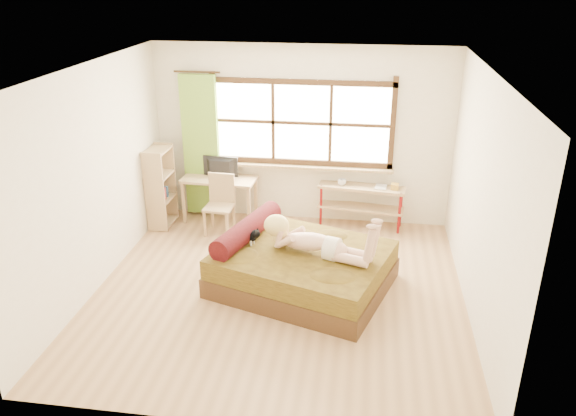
% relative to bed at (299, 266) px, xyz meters
% --- Properties ---
extents(floor, '(4.50, 4.50, 0.00)m').
position_rel_bed_xyz_m(floor, '(-0.23, -0.16, -0.27)').
color(floor, '#9E754C').
rests_on(floor, ground).
extents(ceiling, '(4.50, 4.50, 0.00)m').
position_rel_bed_xyz_m(ceiling, '(-0.23, -0.16, 2.43)').
color(ceiling, white).
rests_on(ceiling, wall_back).
extents(wall_back, '(4.50, 0.00, 4.50)m').
position_rel_bed_xyz_m(wall_back, '(-0.23, 2.09, 1.08)').
color(wall_back, silver).
rests_on(wall_back, floor).
extents(wall_front, '(4.50, 0.00, 4.50)m').
position_rel_bed_xyz_m(wall_front, '(-0.23, -2.41, 1.08)').
color(wall_front, silver).
rests_on(wall_front, floor).
extents(wall_left, '(0.00, 4.50, 4.50)m').
position_rel_bed_xyz_m(wall_left, '(-2.48, -0.16, 1.08)').
color(wall_left, silver).
rests_on(wall_left, floor).
extents(wall_right, '(0.00, 4.50, 4.50)m').
position_rel_bed_xyz_m(wall_right, '(2.02, -0.16, 1.08)').
color(wall_right, silver).
rests_on(wall_right, floor).
extents(window, '(2.80, 0.16, 1.46)m').
position_rel_bed_xyz_m(window, '(-0.23, 2.06, 1.24)').
color(window, '#FFEDBF').
rests_on(window, wall_back).
extents(curtain, '(0.55, 0.10, 2.20)m').
position_rel_bed_xyz_m(curtain, '(-1.78, 1.97, 0.88)').
color(curtain, '#5C9127').
rests_on(curtain, wall_back).
extents(bed, '(2.41, 2.15, 0.76)m').
position_rel_bed_xyz_m(bed, '(0.00, 0.00, 0.00)').
color(bed, '#31200E').
rests_on(bed, floor).
extents(woman, '(1.46, 0.82, 0.60)m').
position_rel_bed_xyz_m(woman, '(0.20, -0.07, 0.53)').
color(woman, tan).
rests_on(woman, bed).
extents(kitten, '(0.32, 0.21, 0.24)m').
position_rel_bed_xyz_m(kitten, '(-0.67, 0.08, 0.35)').
color(kitten, black).
rests_on(kitten, bed).
extents(desk, '(1.17, 0.59, 0.71)m').
position_rel_bed_xyz_m(desk, '(-1.47, 1.79, 0.34)').
color(desk, '#9F8956').
rests_on(desk, floor).
extents(monitor, '(0.55, 0.10, 0.32)m').
position_rel_bed_xyz_m(monitor, '(-1.47, 1.84, 0.60)').
color(monitor, black).
rests_on(monitor, desk).
extents(chair, '(0.42, 0.42, 0.89)m').
position_rel_bed_xyz_m(chair, '(-1.37, 1.42, 0.22)').
color(chair, '#9F8956').
rests_on(chair, floor).
extents(pipe_shelf, '(1.33, 0.49, 0.74)m').
position_rel_bed_xyz_m(pipe_shelf, '(0.73, 1.91, 0.20)').
color(pipe_shelf, '#9F8956').
rests_on(pipe_shelf, floor).
extents(cup, '(0.14, 0.14, 0.10)m').
position_rel_bed_xyz_m(cup, '(0.41, 1.91, 0.43)').
color(cup, gray).
rests_on(cup, pipe_shelf).
extents(book, '(0.20, 0.25, 0.02)m').
position_rel_bed_xyz_m(book, '(0.91, 1.91, 0.39)').
color(book, gray).
rests_on(book, pipe_shelf).
extents(bookshelf, '(0.31, 0.54, 1.24)m').
position_rel_bed_xyz_m(bookshelf, '(-2.31, 1.50, 0.36)').
color(bookshelf, '#9F8956').
rests_on(bookshelf, floor).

